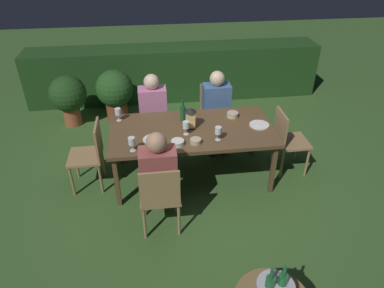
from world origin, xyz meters
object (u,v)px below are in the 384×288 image
Objects in this scene: chair_head_near at (91,153)px; plate_a at (259,125)px; chair_side_left_a at (160,195)px; person_in_blue at (217,107)px; green_bottle_on_table at (183,113)px; wine_glass_c at (118,112)px; lantern_centerpiece at (190,117)px; plate_b at (153,140)px; bowl_salad at (195,141)px; bowl_bread at (233,114)px; wine_glass_d at (218,131)px; dining_table at (192,132)px; chair_side_right_b at (214,111)px; wine_glass_b at (186,126)px; potted_plant_corner at (115,92)px; wine_glass_a at (132,142)px; chair_head_far at (287,139)px; person_in_rust at (158,172)px; potted_plant_by_hedge at (68,96)px; chair_side_right_a at (153,114)px; person_in_pink at (153,111)px; bowl_olives at (178,142)px.

chair_head_near is 3.57× the size of plate_a.
person_in_blue is at bearing 60.65° from chair_side_left_a.
wine_glass_c is at bearing 172.30° from green_bottle_on_table.
lantern_centerpiece reaches higher than plate_b.
bowl_bread is at bearing 45.20° from bowl_salad.
wine_glass_c is at bearing 168.44° from plate_a.
wine_glass_d is at bearing -28.07° from wine_glass_c.
chair_head_near is 0.60m from wine_glass_c.
dining_table is 6.86× the size of green_bottle_on_table.
dining_table is 1.02m from chair_side_left_a.
wine_glass_b is (-0.53, -1.00, 0.35)m from chair_side_right_b.
lantern_centerpiece is at bearing -59.16° from potted_plant_corner.
wine_glass_a reaches higher than potted_plant_corner.
green_bottle_on_table is at bearing -128.54° from chair_side_right_b.
wine_glass_b is at bearing 110.99° from bowl_salad.
bowl_bread is at bearing 19.60° from lantern_centerpiece.
chair_head_near is at bearing 180.00° from chair_head_far.
lantern_centerpiece is 0.92m from wine_glass_c.
chair_head_near is at bearing 138.72° from person_in_rust.
dining_table is 11.77× the size of wine_glass_c.
potted_plant_by_hedge is at bearing 161.12° from chair_side_right_b.
bowl_salad is at bearing -63.48° from potted_plant_corner.
lantern_centerpiece is 0.17m from wine_glass_b.
plate_b reaches higher than dining_table.
potted_plant_corner is (-0.96, 1.88, -0.35)m from wine_glass_b.
potted_plant_corner is at bearing 98.88° from wine_glass_a.
person_in_pink is (0.00, -0.20, 0.15)m from chair_side_right_a.
plate_a is (0.85, -0.06, -0.14)m from lantern_centerpiece.
green_bottle_on_table reaches higher than wine_glass_b.
wine_glass_c is 0.96m from bowl_olives.
chair_side_right_a is at bearing 116.60° from dining_table.
chair_head_near is at bearing 165.76° from plate_b.
chair_side_right_b is (0.89, 0.00, 0.00)m from chair_side_right_a.
wine_glass_c is 1.16× the size of bowl_bread.
person_in_pink is at bearing 39.47° from wine_glass_c.
lantern_centerpiece is 0.87m from plate_a.
chair_side_right_b is (-0.80, 0.89, 0.00)m from chair_head_far.
bowl_bread is at bearing -24.19° from person_in_pink.
chair_side_right_a is 1.12m from plate_b.
plate_b is 1.89× the size of bowl_salad.
lantern_centerpiece is (0.43, 0.74, 0.23)m from person_in_rust.
chair_head_far is at bearing 11.19° from wine_glass_a.
bowl_bread is (0.58, 0.20, -0.12)m from lantern_centerpiece.
chair_side_right_b is 1.32m from bowl_salad.
chair_side_right_b is at bearing 61.87° from bowl_olives.
plate_a is 2.61m from potted_plant_corner.
chair_head_far is at bearing -27.87° from chair_side_right_a.
wine_glass_d is (0.97, 0.10, 0.00)m from wine_glass_a.
wine_glass_b is at bearing 65.20° from chair_side_left_a.
chair_head_near is at bearing -157.56° from person_in_blue.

